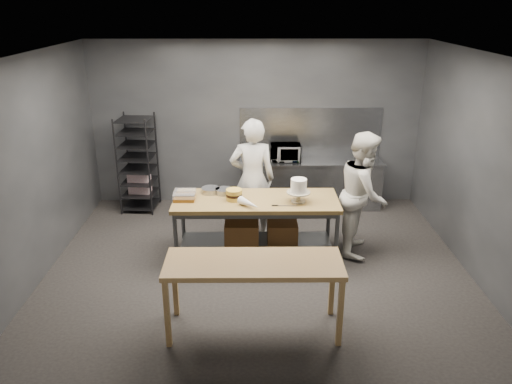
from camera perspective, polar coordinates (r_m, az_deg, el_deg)
ground at (r=7.43m, az=0.16°, el=-8.15°), size 6.00×6.00×0.00m
back_wall at (r=9.23m, az=0.01°, el=7.78°), size 6.00×0.04×3.00m
work_table at (r=7.40m, az=0.14°, el=-3.29°), size 2.40×0.90×0.92m
near_counter at (r=5.67m, az=-0.27°, el=-8.71°), size 2.00×0.70×0.90m
back_counter at (r=9.29m, az=6.21°, el=0.98°), size 2.60×0.60×0.90m
splashback_panel at (r=9.30m, az=6.22°, el=6.82°), size 2.60×0.02×0.90m
speed_rack at (r=9.25m, az=-13.33°, el=3.09°), size 0.64×0.69×1.75m
chef_behind at (r=7.89m, az=-0.42°, el=1.48°), size 0.73×0.50×1.96m
chef_right at (r=7.59m, az=12.19°, el=-0.17°), size 0.91×1.05×1.87m
microwave at (r=9.05m, az=3.39°, el=4.53°), size 0.54×0.37×0.30m
frosted_cake_stand at (r=7.10m, az=4.90°, el=0.48°), size 0.34×0.34×0.35m
layer_cake at (r=7.21m, az=-2.52°, el=-0.31°), size 0.23×0.23×0.16m
cake_pans at (r=7.50m, az=-4.49°, el=0.16°), size 0.47×0.31×0.07m
piping_bag at (r=6.94m, az=-0.76°, el=-1.36°), size 0.34×0.36×0.12m
offset_spatula at (r=7.03m, az=2.88°, el=-1.57°), size 0.36×0.02×0.02m
pastry_clamshells at (r=7.32m, az=-8.16°, el=-0.37°), size 0.31×0.33×0.11m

